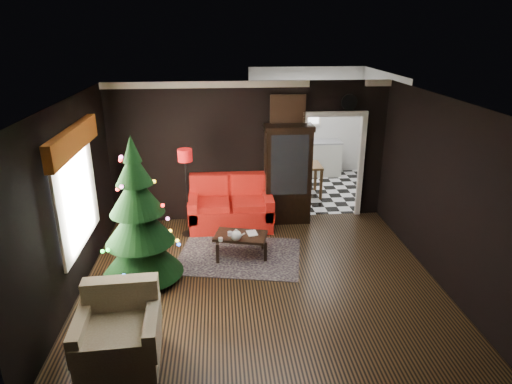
{
  "coord_description": "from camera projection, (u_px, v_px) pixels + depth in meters",
  "views": [
    {
      "loc": [
        -0.6,
        -6.12,
        3.77
      ],
      "look_at": [
        0.0,
        0.9,
        1.15
      ],
      "focal_mm": 31.42,
      "sensor_mm": 36.0,
      "label": 1
    }
  ],
  "objects": [
    {
      "name": "curio_cabinet",
      "position": [
        288.0,
        176.0,
        8.93
      ],
      "size": [
        0.9,
        0.45,
        1.9
      ],
      "primitive_type": null,
      "color": "black",
      "rests_on": "ground"
    },
    {
      "name": "wall_back",
      "position": [
        249.0,
        152.0,
        8.92
      ],
      "size": [
        5.5,
        0.0,
        5.5
      ],
      "primitive_type": "plane",
      "rotation": [
        1.57,
        0.0,
        0.0
      ],
      "color": "black",
      "rests_on": "ground"
    },
    {
      "name": "ceiling",
      "position": [
        262.0,
        102.0,
        6.1
      ],
      "size": [
        5.5,
        5.5,
        0.0
      ],
      "primitive_type": "plane",
      "rotation": [
        3.14,
        0.0,
        0.0
      ],
      "color": "white",
      "rests_on": "ground"
    },
    {
      "name": "book",
      "position": [
        247.0,
        228.0,
        7.66
      ],
      "size": [
        0.17,
        0.04,
        0.23
      ],
      "primitive_type": "imported",
      "rotation": [
        0.0,
        0.0,
        0.16
      ],
      "color": "tan",
      "rests_on": "coffee_table"
    },
    {
      "name": "doorway",
      "position": [
        332.0,
        167.0,
        9.18
      ],
      "size": [
        1.1,
        0.1,
        2.1
      ],
      "primitive_type": null,
      "color": "white",
      "rests_on": "ground"
    },
    {
      "name": "teapot",
      "position": [
        236.0,
        235.0,
        7.44
      ],
      "size": [
        0.21,
        0.21,
        0.19
      ],
      "primitive_type": null,
      "rotation": [
        0.0,
        0.0,
        0.05
      ],
      "color": "silver",
      "rests_on": "coffee_table"
    },
    {
      "name": "valance",
      "position": [
        73.0,
        140.0,
        6.26
      ],
      "size": [
        0.12,
        2.1,
        0.35
      ],
      "primitive_type": "cube",
      "color": "brown",
      "rests_on": "wall_left"
    },
    {
      "name": "left_window",
      "position": [
        76.0,
        195.0,
        6.54
      ],
      "size": [
        0.05,
        1.6,
        1.4
      ],
      "primitive_type": "cube",
      "color": "white",
      "rests_on": "wall_left"
    },
    {
      "name": "kitchen_table",
      "position": [
        305.0,
        180.0,
        10.51
      ],
      "size": [
        0.7,
        0.7,
        0.75
      ],
      "primitive_type": null,
      "color": "brown",
      "rests_on": "ground"
    },
    {
      "name": "rug",
      "position": [
        239.0,
        256.0,
        7.8
      ],
      "size": [
        2.34,
        1.89,
        0.01
      ],
      "primitive_type": "cube",
      "rotation": [
        0.0,
        0.0,
        -0.19
      ],
      "color": "#4B3145",
      "rests_on": "ground"
    },
    {
      "name": "wall_clock",
      "position": [
        349.0,
        102.0,
        8.69
      ],
      "size": [
        0.32,
        0.32,
        0.06
      ],
      "primitive_type": "cylinder",
      "color": "white",
      "rests_on": "wall_back"
    },
    {
      "name": "christmas_tree",
      "position": [
        138.0,
        218.0,
        6.75
      ],
      "size": [
        1.28,
        1.28,
        2.39
      ],
      "primitive_type": null,
      "rotation": [
        0.0,
        0.0,
        0.02
      ],
      "color": "black",
      "rests_on": "ground"
    },
    {
      "name": "kitchen_window",
      "position": [
        306.0,
        110.0,
        11.71
      ],
      "size": [
        0.7,
        0.06,
        0.7
      ],
      "primitive_type": "cube",
      "color": "white",
      "rests_on": "ground"
    },
    {
      "name": "floor",
      "position": [
        261.0,
        280.0,
        7.08
      ],
      "size": [
        5.5,
        5.5,
        0.0
      ],
      "primitive_type": "plane",
      "color": "black",
      "rests_on": "ground"
    },
    {
      "name": "kitchen_floor",
      "position": [
        314.0,
        190.0,
        10.95
      ],
      "size": [
        3.0,
        3.0,
        0.0
      ],
      "primitive_type": "plane",
      "color": "white",
      "rests_on": "ground"
    },
    {
      "name": "cup_b",
      "position": [
        221.0,
        239.0,
        7.44
      ],
      "size": [
        0.07,
        0.07,
        0.06
      ],
      "primitive_type": "cylinder",
      "rotation": [
        0.0,
        0.0,
        -0.01
      ],
      "color": "white",
      "rests_on": "coffee_table"
    },
    {
      "name": "wall_left",
      "position": [
        69.0,
        203.0,
        6.37
      ],
      "size": [
        0.0,
        5.5,
        5.5
      ],
      "primitive_type": "plane",
      "rotation": [
        1.57,
        0.0,
        1.57
      ],
      "color": "black",
      "rests_on": "ground"
    },
    {
      "name": "wall_front",
      "position": [
        286.0,
        291.0,
        4.25
      ],
      "size": [
        5.5,
        0.0,
        5.5
      ],
      "primitive_type": "plane",
      "rotation": [
        -1.57,
        0.0,
        0.0
      ],
      "color": "black",
      "rests_on": "ground"
    },
    {
      "name": "kitchen_counter",
      "position": [
        306.0,
        159.0,
        11.91
      ],
      "size": [
        1.8,
        0.6,
        0.9
      ],
      "primitive_type": "cube",
      "color": "beige",
      "rests_on": "ground"
    },
    {
      "name": "coffee_table",
      "position": [
        241.0,
        245.0,
        7.74
      ],
      "size": [
        0.98,
        0.72,
        0.39
      ],
      "primitive_type": null,
      "rotation": [
        0.0,
        0.0,
        -0.24
      ],
      "color": "black",
      "rests_on": "rug"
    },
    {
      "name": "cup_a",
      "position": [
        230.0,
        234.0,
        7.64
      ],
      "size": [
        0.1,
        0.1,
        0.07
      ],
      "primitive_type": "cylinder",
      "rotation": [
        0.0,
        0.0,
        -0.43
      ],
      "color": "silver",
      "rests_on": "coffee_table"
    },
    {
      "name": "wall_right",
      "position": [
        441.0,
        192.0,
        6.81
      ],
      "size": [
        0.0,
        5.5,
        5.5
      ],
      "primitive_type": "plane",
      "rotation": [
        1.57,
        0.0,
        -1.57
      ],
      "color": "black",
      "rests_on": "ground"
    },
    {
      "name": "armchair",
      "position": [
        118.0,
        331.0,
        5.17
      ],
      "size": [
        0.99,
        0.99,
        0.96
      ],
      "primitive_type": null,
      "rotation": [
        0.0,
        0.0,
        0.05
      ],
      "color": "tan",
      "rests_on": "ground"
    },
    {
      "name": "loveseat",
      "position": [
        231.0,
        203.0,
        8.79
      ],
      "size": [
        1.7,
        0.9,
        1.0
      ],
      "primitive_type": null,
      "color": "#7A0703",
      "rests_on": "ground"
    },
    {
      "name": "floor_lamp",
      "position": [
        187.0,
        193.0,
        8.36
      ],
      "size": [
        0.38,
        0.38,
        1.71
      ],
      "primitive_type": null,
      "rotation": [
        0.0,
        0.0,
        -0.4
      ],
      "color": "black",
      "rests_on": "ground"
    },
    {
      "name": "painting",
      "position": [
        288.0,
        110.0,
        8.65
      ],
      "size": [
        0.62,
        0.05,
        0.52
      ],
      "primitive_type": "cube",
      "color": "#AD7138",
      "rests_on": "wall_back"
    }
  ]
}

